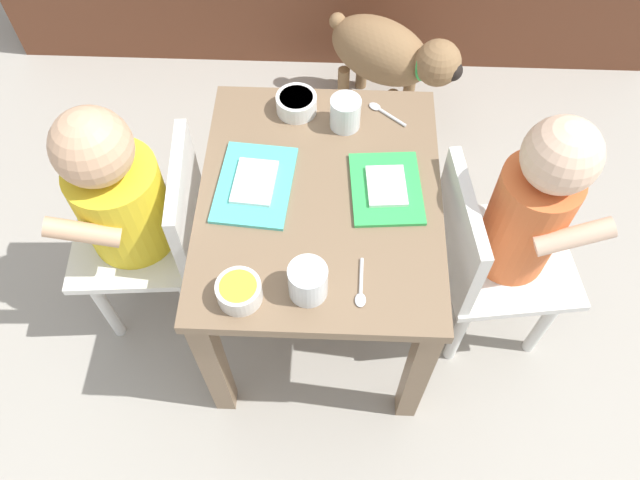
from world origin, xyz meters
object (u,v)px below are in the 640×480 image
seated_child_left (125,199)px  seated_child_right (521,219)px  veggie_bowl_far (239,291)px  dining_table (320,221)px  cereal_bowl_left_side (296,103)px  water_cup_right (308,282)px  dog (390,55)px  food_tray_left (255,184)px  food_tray_right (386,188)px  water_cup_left (345,115)px  spoon_by_right_tray (361,288)px  spoon_by_left_tray (384,112)px

seated_child_left → seated_child_right: (0.80, -0.03, 0.01)m
seated_child_left → veggie_bowl_far: (0.27, -0.24, 0.07)m
dining_table → cereal_bowl_left_side: bearing=104.6°
seated_child_left → seated_child_right: size_ratio=0.95×
water_cup_right → cereal_bowl_left_side: water_cup_right is taller
dog → cereal_bowl_left_side: (-0.24, -0.47, 0.27)m
seated_child_right → dog: size_ratio=1.71×
food_tray_left → veggie_bowl_far: (-0.00, -0.25, 0.02)m
seated_child_left → food_tray_right: bearing=0.9°
veggie_bowl_far → cereal_bowl_left_side: size_ratio=0.92×
dog → water_cup_left: bearing=-104.3°
food_tray_right → water_cup_right: 0.27m
seated_child_left → spoon_by_right_tray: (0.48, -0.22, 0.05)m
food_tray_left → veggie_bowl_far: veggie_bowl_far is taller
spoon_by_right_tray → cereal_bowl_left_side: bearing=107.9°
seated_child_right → spoon_by_left_tray: seated_child_right is taller
seated_child_right → cereal_bowl_left_side: bearing=152.0°
seated_child_right → spoon_by_left_tray: 0.37m
dog → food_tray_left: bearing=-114.2°
veggie_bowl_far → spoon_by_left_tray: size_ratio=0.95×
veggie_bowl_far → spoon_by_left_tray: veggie_bowl_far is taller
water_cup_right → veggie_bowl_far: size_ratio=0.88×
seated_child_right → food_tray_left: size_ratio=3.24×
seated_child_left → water_cup_left: seated_child_left is taller
spoon_by_right_tray → dining_table: bearing=111.4°
dog → water_cup_right: bearing=-101.7°
food_tray_left → water_cup_right: size_ratio=3.02×
veggie_bowl_far → water_cup_left: bearing=67.0°
water_cup_left → spoon_by_right_tray: (0.04, -0.39, -0.03)m
water_cup_right → cereal_bowl_left_side: bearing=96.0°
seated_child_left → veggie_bowl_far: seated_child_left is taller
dining_table → spoon_by_left_tray: (0.13, 0.23, 0.09)m
dining_table → seated_child_left: 0.40m
food_tray_left → cereal_bowl_left_side: bearing=71.2°
seated_child_left → dog: (0.58, 0.69, -0.20)m
food_tray_right → veggie_bowl_far: veggie_bowl_far is taller
seated_child_left → veggie_bowl_far: 0.37m
food_tray_left → spoon_by_left_tray: food_tray_left is taller
dining_table → food_tray_left: food_tray_left is taller
seated_child_right → cereal_bowl_left_side: (-0.46, 0.24, 0.06)m
cereal_bowl_left_side → seated_child_left: bearing=-147.6°
dining_table → water_cup_right: 0.25m
food_tray_right → veggie_bowl_far: bearing=-136.5°
food_tray_right → water_cup_right: bearing=-121.6°
spoon_by_right_tray → food_tray_left: bearing=133.3°
food_tray_left → spoon_by_right_tray: 0.31m
water_cup_right → veggie_bowl_far: water_cup_right is taller
food_tray_left → cereal_bowl_left_side: cereal_bowl_left_side is taller
food_tray_left → food_tray_right: size_ratio=1.14×
seated_child_left → spoon_by_left_tray: (0.53, 0.22, 0.05)m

